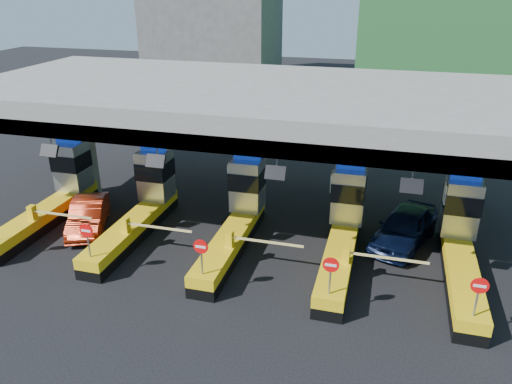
# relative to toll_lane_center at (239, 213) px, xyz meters

# --- Properties ---
(ground) EXTENTS (120.00, 120.00, 0.00)m
(ground) POSITION_rel_toll_lane_center_xyz_m (-0.00, -0.28, -1.40)
(ground) COLOR black
(ground) RESTS_ON ground
(toll_canopy) EXTENTS (28.00, 12.09, 7.00)m
(toll_canopy) POSITION_rel_toll_lane_center_xyz_m (-0.00, 2.59, 4.74)
(toll_canopy) COLOR slate
(toll_canopy) RESTS_ON ground
(toll_lane_far_left) EXTENTS (4.43, 8.00, 4.16)m
(toll_lane_far_left) POSITION_rel_toll_lane_center_xyz_m (-10.00, 0.00, 0.00)
(toll_lane_far_left) COLOR black
(toll_lane_far_left) RESTS_ON ground
(toll_lane_left) EXTENTS (4.43, 8.00, 4.16)m
(toll_lane_left) POSITION_rel_toll_lane_center_xyz_m (-5.00, 0.00, 0.00)
(toll_lane_left) COLOR black
(toll_lane_left) RESTS_ON ground
(toll_lane_center) EXTENTS (4.43, 8.00, 4.16)m
(toll_lane_center) POSITION_rel_toll_lane_center_xyz_m (0.00, 0.00, 0.00)
(toll_lane_center) COLOR black
(toll_lane_center) RESTS_ON ground
(toll_lane_right) EXTENTS (4.43, 8.00, 4.16)m
(toll_lane_right) POSITION_rel_toll_lane_center_xyz_m (5.00, 0.00, 0.00)
(toll_lane_right) COLOR black
(toll_lane_right) RESTS_ON ground
(toll_lane_far_right) EXTENTS (4.43, 8.00, 4.16)m
(toll_lane_far_right) POSITION_rel_toll_lane_center_xyz_m (10.00, 0.00, 0.00)
(toll_lane_far_right) COLOR black
(toll_lane_far_right) RESTS_ON ground
(bg_building_concrete) EXTENTS (14.00, 10.00, 18.00)m
(bg_building_concrete) POSITION_rel_toll_lane_center_xyz_m (-14.00, 35.72, 7.60)
(bg_building_concrete) COLOR #4C4C49
(bg_building_concrete) RESTS_ON ground
(van) EXTENTS (3.62, 5.52, 1.75)m
(van) POSITION_rel_toll_lane_center_xyz_m (7.71, 1.64, -0.52)
(van) COLOR black
(van) RESTS_ON ground
(red_car) EXTENTS (3.23, 4.74, 1.48)m
(red_car) POSITION_rel_toll_lane_center_xyz_m (-7.65, -0.95, -0.66)
(red_car) COLOR maroon
(red_car) RESTS_ON ground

